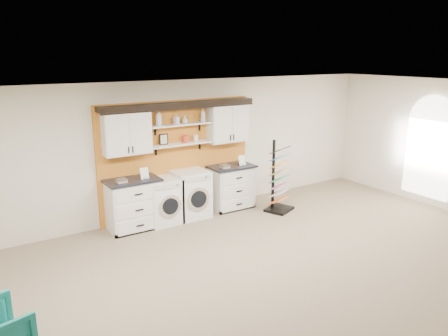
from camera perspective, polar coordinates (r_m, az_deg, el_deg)
floor at (r=6.50m, az=10.71°, el=-16.15°), size 10.00×10.00×0.00m
ceiling at (r=5.62m, az=12.08°, el=9.21°), size 10.00×10.00×0.00m
wall_back at (r=9.11m, az=-6.23°, el=2.54°), size 10.00×0.00×10.00m
accent_panel at (r=9.12m, az=-6.10°, el=1.28°), size 3.40×0.07×2.40m
upper_cabinet_left at (r=8.40m, az=-12.63°, el=4.57°), size 0.90×0.35×0.84m
upper_cabinet_right at (r=9.39m, az=0.47°, el=5.98°), size 0.90×0.35×0.84m
shelf_lower at (r=8.91m, az=-5.68°, el=3.13°), size 1.32×0.28×0.03m
shelf_upper at (r=8.83m, az=-5.75°, el=5.68°), size 1.32×0.28×0.03m
crown_molding at (r=8.79m, az=-5.85°, el=8.25°), size 3.30×0.41×0.13m
window_arched at (r=10.60m, az=25.28°, el=2.85°), size 0.06×1.10×2.25m
picture_frame at (r=8.77m, az=-7.89°, el=3.73°), size 0.18×0.02×0.22m
canister_red at (r=8.93m, az=-5.13°, el=3.80°), size 0.11×0.11×0.16m
canister_cream at (r=9.05m, az=-3.72°, el=3.91°), size 0.10×0.10×0.14m
base_cabinet_left at (r=8.60m, az=-11.76°, el=-4.66°), size 1.02×0.66×1.00m
base_cabinet_right at (r=9.58m, az=0.95°, el=-2.45°), size 0.98×0.66×0.96m
washer at (r=8.83m, az=-7.99°, el=-4.25°), size 0.65×0.71×0.91m
dryer at (r=9.08m, az=-4.39°, el=-3.39°), size 0.70×0.71×0.98m
sample_rack at (r=9.47m, az=7.17°, el=-2.63°), size 0.70×0.65×1.54m
soap_bottle_a at (r=8.61m, az=-8.53°, el=6.52°), size 0.13×0.13×0.31m
soap_bottle_b at (r=8.78m, az=-6.25°, el=6.38°), size 0.12×0.12×0.20m
soap_bottle_c at (r=8.87m, az=-5.15°, el=6.32°), size 0.16×0.16×0.15m
soap_bottle_d at (r=9.06m, az=-2.78°, el=6.91°), size 0.12×0.12×0.27m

